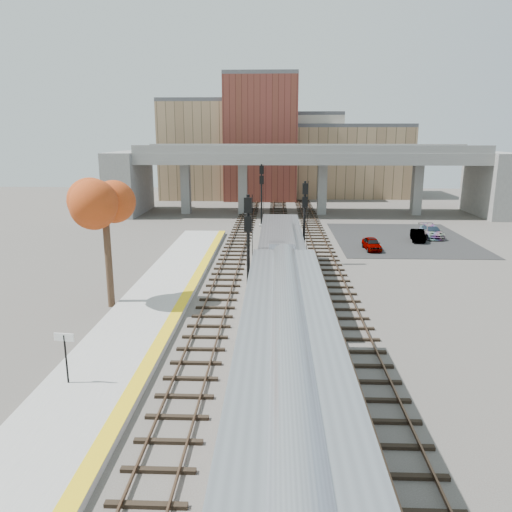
% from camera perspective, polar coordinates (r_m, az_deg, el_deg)
% --- Properties ---
extents(ground, '(160.00, 160.00, 0.00)m').
position_cam_1_polar(ground, '(26.82, 0.86, -10.02)').
color(ground, '#47423D').
rests_on(ground, ground).
extents(platform, '(4.50, 60.00, 0.35)m').
position_cam_1_polar(platform, '(27.86, -14.42, -9.15)').
color(platform, '#9E9E99').
rests_on(platform, ground).
extents(yellow_strip, '(0.70, 60.00, 0.01)m').
position_cam_1_polar(yellow_strip, '(27.32, -10.57, -8.99)').
color(yellow_strip, yellow).
rests_on(yellow_strip, platform).
extents(tracks, '(10.70, 95.00, 0.25)m').
position_cam_1_polar(tracks, '(38.57, 2.70, -2.45)').
color(tracks, black).
rests_on(tracks, ground).
extents(overpass, '(54.00, 12.00, 9.50)m').
position_cam_1_polar(overpass, '(69.86, 5.89, 9.53)').
color(overpass, slate).
rests_on(overpass, ground).
extents(buildings_far, '(43.00, 21.00, 20.60)m').
position_cam_1_polar(buildings_far, '(91.17, 2.74, 11.84)').
color(buildings_far, tan).
rests_on(buildings_far, ground).
extents(parking_lot, '(14.00, 18.00, 0.04)m').
position_cam_1_polar(parking_lot, '(55.30, 16.27, 1.91)').
color(parking_lot, black).
rests_on(parking_lot, ground).
extents(locomotive, '(3.02, 19.05, 4.10)m').
position_cam_1_polar(locomotive, '(35.24, 2.88, -0.30)').
color(locomotive, '#A8AAB2').
rests_on(locomotive, ground).
extents(coach, '(3.03, 25.00, 5.00)m').
position_cam_1_polar(coach, '(14.08, 3.87, -20.90)').
color(coach, '#A8AAB2').
rests_on(coach, ground).
extents(signal_mast_near, '(0.60, 0.64, 7.26)m').
position_cam_1_polar(signal_mast_near, '(30.97, -0.90, 0.36)').
color(signal_mast_near, '#9E9E99').
rests_on(signal_mast_near, ground).
extents(signal_mast_mid, '(0.60, 0.64, 7.08)m').
position_cam_1_polar(signal_mast_mid, '(42.08, 5.54, 3.68)').
color(signal_mast_mid, '#9E9E99').
rests_on(signal_mast_mid, ground).
extents(signal_mast_far, '(0.60, 0.64, 7.44)m').
position_cam_1_polar(signal_mast_far, '(59.58, 0.63, 6.92)').
color(signal_mast_far, '#9E9E99').
rests_on(signal_mast_far, ground).
extents(station_sign, '(0.90, 0.16, 2.27)m').
position_cam_1_polar(station_sign, '(23.03, -20.99, -9.75)').
color(station_sign, black).
rests_on(station_sign, platform).
extents(tree, '(3.60, 3.60, 8.62)m').
position_cam_1_polar(tree, '(32.25, -16.90, 5.28)').
color(tree, '#382619').
rests_on(tree, ground).
extents(car_a, '(1.59, 3.54, 1.18)m').
position_cam_1_polar(car_a, '(48.99, 13.09, 1.37)').
color(car_a, '#99999E').
rests_on(car_a, parking_lot).
extents(car_b, '(1.79, 3.72, 1.18)m').
position_cam_1_polar(car_b, '(54.41, 18.01, 2.25)').
color(car_b, '#99999E').
rests_on(car_b, parking_lot).
extents(car_c, '(1.91, 4.50, 1.30)m').
position_cam_1_polar(car_c, '(56.74, 19.41, 2.65)').
color(car_c, '#99999E').
rests_on(car_c, parking_lot).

